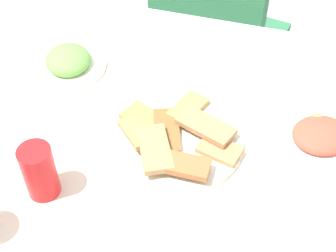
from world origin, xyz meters
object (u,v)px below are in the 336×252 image
at_px(dining_chair, 215,34).
at_px(salad_plate_rice, 320,137).
at_px(dining_table, 163,155).
at_px(pide_platter, 175,138).
at_px(salad_plate_greens, 68,62).
at_px(soda_can, 39,171).

height_order(dining_chair, salad_plate_rice, dining_chair).
height_order(dining_table, pide_platter, pide_platter).
bearing_deg(salad_plate_rice, salad_plate_greens, 172.96).
bearing_deg(salad_plate_greens, dining_chair, 64.46).
distance_m(pide_platter, soda_can, 0.30).
distance_m(dining_chair, soda_can, 1.01).
bearing_deg(pide_platter, dining_table, 146.40).
bearing_deg(pide_platter, salad_plate_greens, 152.92).
bearing_deg(salad_plate_rice, pide_platter, -163.27).
bearing_deg(dining_chair, salad_plate_greens, -115.54).
height_order(dining_chair, soda_can, dining_chair).
height_order(salad_plate_greens, soda_can, soda_can).
relative_size(dining_chair, salad_plate_greens, 4.81).
bearing_deg(pide_platter, dining_chair, 94.78).
height_order(dining_table, soda_can, soda_can).
xyz_separation_m(dining_table, dining_chair, (-0.03, 0.72, -0.15)).
xyz_separation_m(dining_table, salad_plate_rice, (0.34, 0.07, 0.10)).
bearing_deg(dining_table, soda_can, -128.75).
bearing_deg(dining_table, salad_plate_rice, 11.37).
relative_size(dining_table, salad_plate_greens, 5.44).
bearing_deg(dining_chair, pide_platter, -85.22).
relative_size(pide_platter, salad_plate_rice, 1.32).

